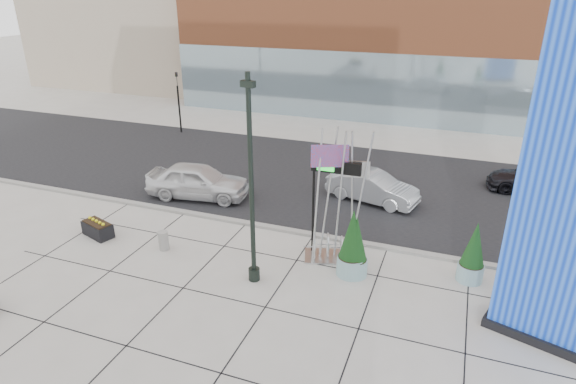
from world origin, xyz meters
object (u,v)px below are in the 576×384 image
(lamp_post, at_px, (252,203))
(car_silver_mid, at_px, (372,187))
(public_art_sculpture, at_px, (336,226))
(car_white_west, at_px, (198,181))
(overhead_street_sign, at_px, (331,175))
(concrete_bollard, at_px, (163,240))

(lamp_post, height_order, car_silver_mid, lamp_post)
(public_art_sculpture, xyz_separation_m, car_white_west, (-7.57, 3.12, -0.49))
(car_white_west, xyz_separation_m, car_silver_mid, (7.86, 2.40, -0.12))
(car_silver_mid, bearing_deg, overhead_street_sign, -172.05)
(concrete_bollard, xyz_separation_m, car_white_west, (-1.25, 4.81, 0.44))
(concrete_bollard, bearing_deg, lamp_post, -9.62)
(lamp_post, distance_m, public_art_sculpture, 3.63)
(public_art_sculpture, height_order, concrete_bollard, public_art_sculpture)
(public_art_sculpture, distance_m, concrete_bollard, 6.61)
(car_silver_mid, bearing_deg, public_art_sculpture, -169.13)
(lamp_post, bearing_deg, car_silver_mid, 72.40)
(lamp_post, xyz_separation_m, public_art_sculpture, (2.22, 2.39, -1.59))
(overhead_street_sign, height_order, car_white_west, overhead_street_sign)
(lamp_post, height_order, overhead_street_sign, lamp_post)
(concrete_bollard, bearing_deg, car_white_west, 104.56)
(lamp_post, height_order, car_white_west, lamp_post)
(concrete_bollard, relative_size, car_silver_mid, 0.18)
(lamp_post, bearing_deg, public_art_sculpture, 47.07)
(overhead_street_sign, bearing_deg, concrete_bollard, -164.34)
(public_art_sculpture, bearing_deg, car_silver_mid, 69.71)
(public_art_sculpture, bearing_deg, concrete_bollard, 177.68)
(car_white_west, relative_size, car_silver_mid, 1.13)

